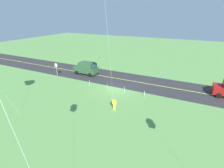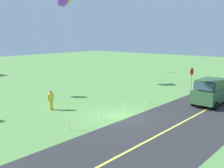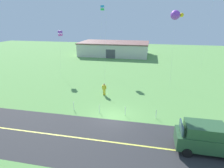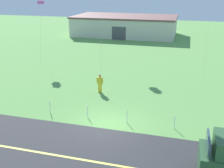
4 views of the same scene
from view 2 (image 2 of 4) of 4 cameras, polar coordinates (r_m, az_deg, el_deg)
name	(u,v)px [view 2 (image 2 of 4)]	position (r m, az deg, el deg)	size (l,w,h in m)	color
ground_plane	(122,117)	(20.22, 2.12, -6.96)	(120.00, 120.00, 0.10)	#60994C
asphalt_road	(171,128)	(18.12, 12.22, -9.08)	(120.00, 7.00, 0.00)	#2D2D30
road_centre_stripe	(171,128)	(18.12, 12.22, -9.07)	(120.00, 0.16, 0.00)	#E5E04C
car_suv_foreground	(211,91)	(24.79, 20.03, -1.48)	(4.40, 2.12, 2.24)	#2D5633
stop_sign	(192,75)	(29.47, 16.32, 1.79)	(0.76, 0.08, 2.56)	gray
person_adult_near	(51,99)	(22.25, -12.66, -3.16)	(0.58, 0.22, 1.60)	yellow
kite_pink_drift	(63,0)	(34.37, -10.32, 16.82)	(1.90, 3.99, 10.65)	silver
fence_post_0	(69,124)	(17.43, -9.04, -8.20)	(0.05, 0.05, 0.90)	silver
fence_post_1	(100,114)	(19.32, -2.54, -6.23)	(0.05, 0.05, 0.90)	silver
fence_post_2	(124,106)	(21.36, 2.56, -4.62)	(0.05, 0.05, 0.90)	silver
fence_post_3	(146,99)	(23.81, 7.17, -3.13)	(0.05, 0.05, 0.90)	silver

